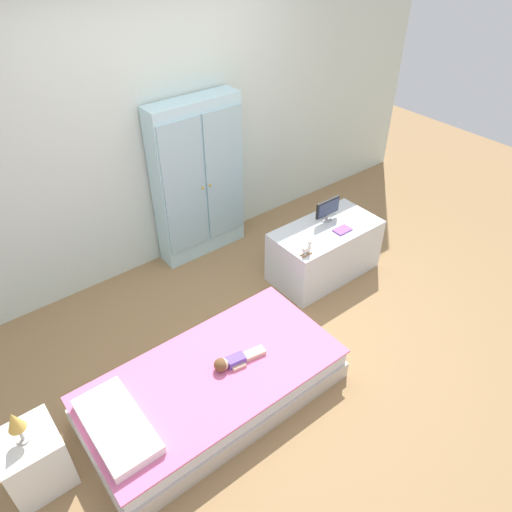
% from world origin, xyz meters
% --- Properties ---
extents(ground_plane, '(10.00, 10.00, 0.02)m').
position_xyz_m(ground_plane, '(0.00, 0.00, -0.01)').
color(ground_plane, '#99754C').
extents(back_wall, '(6.40, 0.05, 2.70)m').
position_xyz_m(back_wall, '(0.00, 1.57, 1.35)').
color(back_wall, silver).
rests_on(back_wall, ground_plane).
extents(bed, '(1.81, 0.91, 0.28)m').
position_xyz_m(bed, '(-0.73, -0.18, 0.14)').
color(bed, beige).
rests_on(bed, ground_plane).
extents(pillow, '(0.32, 0.65, 0.07)m').
position_xyz_m(pillow, '(-1.43, -0.18, 0.32)').
color(pillow, white).
rests_on(pillow, bed).
extents(doll, '(0.39, 0.15, 0.10)m').
position_xyz_m(doll, '(-0.59, -0.20, 0.32)').
color(doll, '#6B4CB2').
rests_on(doll, bed).
extents(nightstand, '(0.35, 0.35, 0.43)m').
position_xyz_m(nightstand, '(-1.91, -0.01, 0.21)').
color(nightstand, white).
rests_on(nightstand, ground_plane).
extents(table_lamp, '(0.10, 0.10, 0.25)m').
position_xyz_m(table_lamp, '(-1.91, -0.01, 0.60)').
color(table_lamp, '#B7B2AD').
rests_on(table_lamp, nightstand).
extents(wardrobe, '(0.87, 0.27, 1.54)m').
position_xyz_m(wardrobe, '(0.22, 1.41, 0.77)').
color(wardrobe, silver).
rests_on(wardrobe, ground_plane).
extents(tv_stand, '(1.00, 0.53, 0.52)m').
position_xyz_m(tv_stand, '(0.90, 0.38, 0.26)').
color(tv_stand, silver).
rests_on(tv_stand, ground_plane).
extents(tv_monitor, '(0.27, 0.10, 0.21)m').
position_xyz_m(tv_monitor, '(0.99, 0.47, 0.64)').
color(tv_monitor, '#99999E').
rests_on(tv_monitor, tv_stand).
extents(rocking_horse_toy, '(0.11, 0.04, 0.13)m').
position_xyz_m(rocking_horse_toy, '(0.49, 0.20, 0.58)').
color(rocking_horse_toy, '#8E6642').
rests_on(rocking_horse_toy, tv_stand).
extents(book_purple, '(0.16, 0.10, 0.01)m').
position_xyz_m(book_purple, '(0.98, 0.26, 0.52)').
color(book_purple, '#8E51B2').
rests_on(book_purple, tv_stand).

